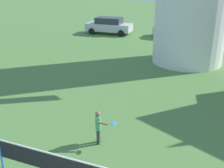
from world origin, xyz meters
TOP-DOWN VIEW (x-y plane):
  - player_far at (-0.53, 4.02)m, footprint 0.78×0.38m
  - parked_car_silver at (-7.49, 21.52)m, footprint 4.44×2.05m
  - parked_car_cream at (-1.04, 22.21)m, footprint 4.32×2.08m

SIDE VIEW (x-z plane):
  - player_far at x=-0.53m, z-range 0.08..1.27m
  - parked_car_cream at x=-1.04m, z-range 0.03..1.59m
  - parked_car_silver at x=-7.49m, z-range 0.03..1.59m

